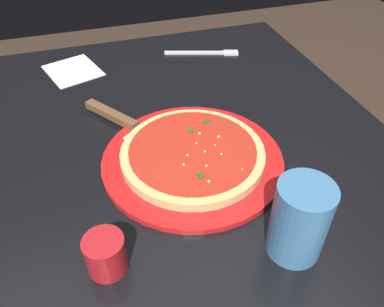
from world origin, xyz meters
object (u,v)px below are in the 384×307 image
(serving_plate, at_px, (192,160))
(pizza, at_px, (192,153))
(pizza_server, at_px, (127,123))
(napkin_folded_right, at_px, (73,71))
(cup_small_sauce, at_px, (106,254))
(cup_tall_drink, at_px, (299,220))
(fork, at_px, (206,53))

(serving_plate, height_order, pizza, pizza)
(pizza_server, relative_size, napkin_folded_right, 1.62)
(cup_small_sauce, height_order, napkin_folded_right, cup_small_sauce)
(cup_tall_drink, relative_size, fork, 0.63)
(cup_small_sauce, bearing_deg, serving_plate, -45.74)
(pizza_server, xyz_separation_m, fork, (0.25, -0.25, -0.01))
(serving_plate, relative_size, pizza_server, 1.51)
(serving_plate, height_order, cup_tall_drink, cup_tall_drink)
(pizza_server, distance_m, napkin_folded_right, 0.28)
(pizza, distance_m, cup_tall_drink, 0.23)
(serving_plate, height_order, pizza_server, pizza_server)
(serving_plate, relative_size, pizza, 1.27)
(pizza, xyz_separation_m, cup_tall_drink, (-0.21, -0.08, 0.04))
(serving_plate, relative_size, cup_small_sauce, 5.67)
(serving_plate, bearing_deg, cup_tall_drink, -159.09)
(cup_tall_drink, bearing_deg, pizza_server, 26.86)
(cup_tall_drink, xyz_separation_m, napkin_folded_right, (0.60, 0.25, -0.06))
(serving_plate, relative_size, cup_tall_drink, 2.68)
(pizza_server, height_order, napkin_folded_right, pizza_server)
(pizza, height_order, napkin_folded_right, pizza)
(serving_plate, height_order, napkin_folded_right, serving_plate)
(pizza, relative_size, cup_small_sauce, 4.47)
(pizza_server, relative_size, cup_small_sauce, 3.75)
(fork, bearing_deg, napkin_folded_right, 88.36)
(cup_tall_drink, distance_m, napkin_folded_right, 0.65)
(pizza_server, bearing_deg, serving_plate, -144.58)
(pizza, distance_m, cup_small_sauce, 0.23)
(serving_plate, distance_m, pizza, 0.01)
(cup_small_sauce, distance_m, napkin_folded_right, 0.55)
(pizza_server, height_order, cup_tall_drink, cup_tall_drink)
(napkin_folded_right, height_order, fork, fork)
(serving_plate, distance_m, fork, 0.41)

